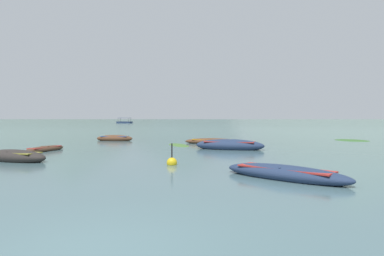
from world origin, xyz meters
TOP-DOWN VIEW (x-y plane):
  - ground_plane at (0.00, 1500.00)m, footprint 6000.00×6000.00m
  - mountain_1 at (-828.21, 1912.82)m, footprint 1288.28×1288.28m
  - mountain_2 at (-157.33, 2325.32)m, footprint 1335.08×1335.08m
  - mountain_3 at (909.59, 2001.05)m, footprint 1731.54×1731.54m
  - rowboat_0 at (-8.39, 15.12)m, footprint 1.54×3.51m
  - rowboat_1 at (4.43, 6.34)m, footprint 4.24×3.74m
  - rowboat_2 at (2.20, 21.73)m, footprint 4.48×1.63m
  - rowboat_5 at (-6.70, 24.65)m, footprint 3.43×1.30m
  - rowboat_6 at (3.32, 16.81)m, footprint 4.81×2.56m
  - rowboat_7 at (-7.49, 10.40)m, footprint 3.98×2.35m
  - ferry_0 at (-34.60, 137.05)m, footprint 7.49×4.60m
  - mooring_buoy at (0.25, 9.43)m, footprint 0.46×0.46m
  - weed_patch_0 at (3.39, 18.48)m, footprint 4.04×3.44m
  - weed_patch_1 at (15.32, 25.90)m, footprint 3.57×4.05m
  - weed_patch_3 at (-0.35, 19.88)m, footprint 2.46×3.71m

SIDE VIEW (x-z plane):
  - ground_plane at x=0.00m, z-range 0.00..0.00m
  - weed_patch_0 at x=3.39m, z-range -0.07..0.07m
  - weed_patch_1 at x=15.32m, z-range -0.07..0.07m
  - weed_patch_3 at x=-0.35m, z-range -0.07..0.07m
  - mooring_buoy at x=0.25m, z-range -0.44..0.65m
  - rowboat_0 at x=-8.39m, z-range -0.07..0.33m
  - rowboat_2 at x=2.20m, z-range -0.10..0.44m
  - rowboat_1 at x=4.43m, z-range -0.11..0.47m
  - rowboat_5 at x=-6.70m, z-range -0.12..0.54m
  - rowboat_7 at x=-7.49m, z-range -0.13..0.56m
  - rowboat_6 at x=3.32m, z-range -0.16..0.68m
  - ferry_0 at x=-34.60m, z-range -0.82..1.72m
  - mountain_1 at x=-828.21m, z-range 0.00..399.46m
  - mountain_2 at x=-157.33m, z-range 0.00..415.82m
  - mountain_3 at x=909.59m, z-range 0.00..580.97m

